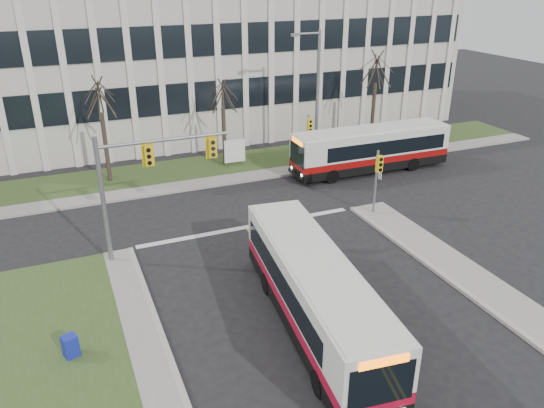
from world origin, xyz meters
The scene contains 15 objects.
ground centered at (0.00, 0.00, 0.00)m, with size 120.00×120.00×0.00m, color black.
sidewalk_cross centered at (5.00, 15.20, 0.07)m, with size 44.00×1.60×0.14m, color #9E9B93.
building_lawn centered at (5.00, 18.00, 0.06)m, with size 44.00×5.00×0.12m, color #374E21.
office_building centered at (5.00, 30.00, 6.00)m, with size 40.00×16.00×12.00m, color beige.
mast_arm_signal centered at (-5.62, 7.16, 4.26)m, with size 6.11×0.38×6.20m.
signal_pole_near centered at (7.20, 6.90, 2.50)m, with size 0.34×0.39×3.80m.
signal_pole_far centered at (7.20, 15.40, 2.50)m, with size 0.34×0.39×3.80m.
streetlight centered at (8.03, 16.20, 5.19)m, with size 2.15×0.25×9.20m.
directory_sign centered at (2.50, 17.50, 1.17)m, with size 1.50×0.12×2.00m.
tree_left centered at (-6.00, 18.00, 5.51)m, with size 1.80×1.80×7.70m.
tree_mid centered at (2.00, 18.20, 4.88)m, with size 1.80×1.80×6.82m.
tree_right centered at (14.00, 18.00, 5.91)m, with size 1.80×1.80×8.25m.
bus_main centered at (-0.67, -0.96, 1.47)m, with size 2.39×11.03×2.94m, color silver, non-canonical shape.
bus_cross centered at (10.88, 13.23, 1.48)m, with size 2.41×11.10×2.96m, color silver, non-canonical shape.
newspaper_box_blue centered at (-9.50, 0.68, 0.47)m, with size 0.50×0.45×0.95m, color #16239C.
Camera 1 is at (-8.75, -16.09, 12.77)m, focal length 35.00 mm.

